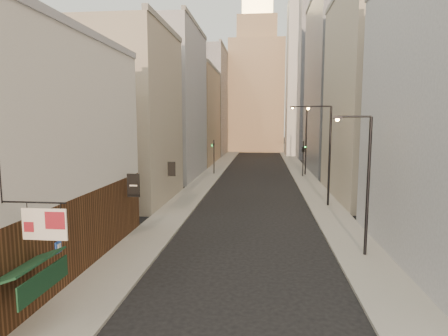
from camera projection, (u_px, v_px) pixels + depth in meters
sidewalk_left at (220, 166)px, 64.52m from camera, size 3.00×140.00×0.15m
sidewalk_right at (296, 167)px, 63.18m from camera, size 3.00×140.00×0.15m
near_building_left at (27, 154)px, 18.84m from camera, size 8.30×23.04×12.30m
left_bldg_beige at (127, 118)px, 35.49m from camera, size 8.00×12.00×16.00m
left_bldg_grey at (169, 104)px, 51.04m from camera, size 8.00×16.00×20.00m
left_bldg_tan at (193, 117)px, 68.99m from camera, size 8.00×18.00×17.00m
left_bldg_wingrid at (209, 103)px, 88.30m from camera, size 8.00×20.00×24.00m
right_bldg_beige at (377, 97)px, 36.72m from camera, size 8.00×16.00×20.00m
right_bldg_wingrid at (338, 86)px, 56.10m from camera, size 8.00×20.00×26.00m
highrise at (343, 39)px, 81.57m from camera, size 21.00×23.00×51.20m
clock_tower at (257, 84)px, 98.33m from camera, size 14.00×14.00×44.90m
white_tower at (305, 72)px, 83.26m from camera, size 8.00×8.00×41.50m
streetlamp_near at (364, 178)px, 20.69m from camera, size 2.08×0.47×7.94m
streetlamp_mid at (327, 150)px, 33.10m from camera, size 2.37×0.37×9.02m
streetlamp_far at (304, 136)px, 52.66m from camera, size 2.47×1.01×9.77m
traffic_light_left at (214, 149)px, 53.98m from camera, size 0.62×0.57×5.00m
traffic_light_right at (303, 149)px, 51.15m from camera, size 0.83×0.83×5.00m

